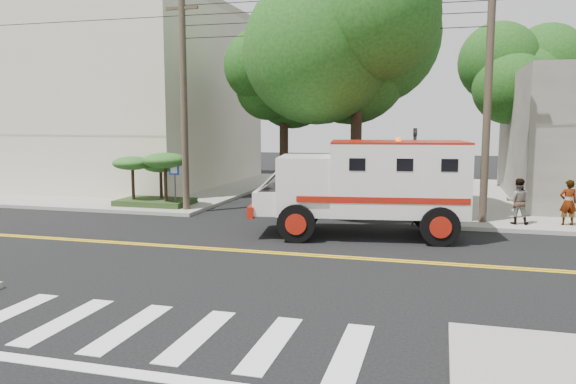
% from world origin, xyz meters
% --- Properties ---
extents(ground, '(100.00, 100.00, 0.00)m').
position_xyz_m(ground, '(0.00, 0.00, 0.00)').
color(ground, black).
rests_on(ground, ground).
extents(sidewalk_nw, '(17.00, 17.00, 0.15)m').
position_xyz_m(sidewalk_nw, '(-13.50, 13.50, 0.07)').
color(sidewalk_nw, gray).
rests_on(sidewalk_nw, ground).
extents(building_left, '(16.00, 14.00, 10.00)m').
position_xyz_m(building_left, '(-15.50, 15.00, 5.15)').
color(building_left, beige).
rests_on(building_left, sidewalk_nw).
extents(utility_pole_left, '(0.28, 0.28, 9.00)m').
position_xyz_m(utility_pole_left, '(-5.60, 6.00, 4.50)').
color(utility_pole_left, '#382D23').
rests_on(utility_pole_left, ground).
extents(utility_pole_right, '(0.28, 0.28, 9.00)m').
position_xyz_m(utility_pole_right, '(6.30, 6.20, 4.50)').
color(utility_pole_right, '#382D23').
rests_on(utility_pole_right, ground).
extents(tree_main, '(6.08, 5.70, 9.85)m').
position_xyz_m(tree_main, '(1.94, 6.21, 7.20)').
color(tree_main, black).
rests_on(tree_main, ground).
extents(tree_left, '(4.48, 4.20, 7.70)m').
position_xyz_m(tree_left, '(-2.68, 11.79, 5.73)').
color(tree_left, black).
rests_on(tree_left, ground).
extents(tree_right, '(4.80, 4.50, 8.20)m').
position_xyz_m(tree_right, '(8.84, 15.77, 6.09)').
color(tree_right, black).
rests_on(tree_right, ground).
extents(traffic_signal, '(0.15, 0.18, 3.60)m').
position_xyz_m(traffic_signal, '(3.80, 5.60, 2.23)').
color(traffic_signal, '#3F3F42').
rests_on(traffic_signal, ground).
extents(accessibility_sign, '(0.45, 0.10, 2.02)m').
position_xyz_m(accessibility_sign, '(-6.20, 6.17, 1.37)').
color(accessibility_sign, '#3F3F42').
rests_on(accessibility_sign, ground).
extents(palm_planter, '(3.52, 2.63, 2.36)m').
position_xyz_m(palm_planter, '(-7.44, 6.62, 1.65)').
color(palm_planter, '#1E3314').
rests_on(palm_planter, sidewalk_nw).
extents(armored_truck, '(7.34, 3.71, 3.20)m').
position_xyz_m(armored_truck, '(2.47, 3.19, 1.82)').
color(armored_truck, silver).
rests_on(armored_truck, ground).
extents(pedestrian_a, '(0.64, 0.46, 1.64)m').
position_xyz_m(pedestrian_a, '(9.18, 6.28, 0.97)').
color(pedestrian_a, gray).
rests_on(pedestrian_a, sidewalk_ne).
extents(pedestrian_b, '(0.84, 0.67, 1.66)m').
position_xyz_m(pedestrian_b, '(7.47, 6.05, 0.98)').
color(pedestrian_b, gray).
rests_on(pedestrian_b, sidewalk_ne).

